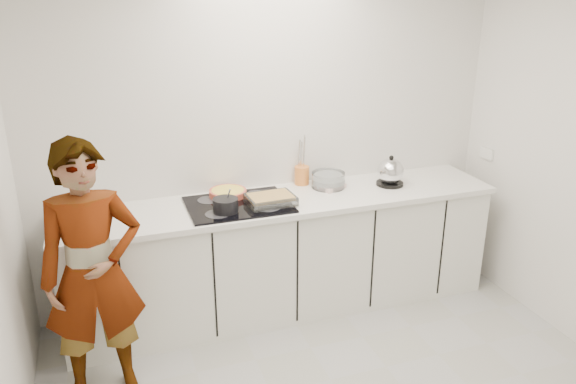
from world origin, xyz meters
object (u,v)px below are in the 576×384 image
object	(u,v)px
saucepan	(226,205)
baking_dish	(271,199)
hob	(238,205)
mixing_bowl	(328,180)
cook	(93,274)
kettle	(390,173)
tart_dish	(228,192)
utensil_crock	(302,175)

from	to	relation	value
saucepan	baking_dish	distance (m)	0.34
hob	mixing_bowl	world-z (taller)	mixing_bowl
cook	mixing_bowl	bearing A→B (deg)	16.02
baking_dish	kettle	bearing A→B (deg)	6.33
kettle	cook	size ratio (longest dim) A/B	0.17
tart_dish	cook	distance (m)	1.20
hob	cook	bearing A→B (deg)	-152.87
baking_dish	mixing_bowl	xyz separation A→B (m)	(0.53, 0.22, 0.01)
utensil_crock	cook	xyz separation A→B (m)	(-1.59, -0.80, -0.17)
saucepan	utensil_crock	distance (m)	0.81
hob	tart_dish	bearing A→B (deg)	100.25
hob	mixing_bowl	bearing A→B (deg)	10.96
baking_dish	tart_dish	bearing A→B (deg)	134.14
saucepan	kettle	world-z (taller)	kettle
saucepan	mixing_bowl	bearing A→B (deg)	16.88
hob	utensil_crock	bearing A→B (deg)	25.80
saucepan	cook	world-z (taller)	cook
hob	saucepan	distance (m)	0.18
mixing_bowl	cook	xyz separation A→B (m)	(-1.75, -0.66, -0.16)
saucepan	utensil_crock	world-z (taller)	saucepan
tart_dish	mixing_bowl	size ratio (longest dim) A/B	1.04
hob	mixing_bowl	size ratio (longest dim) A/B	2.18
hob	utensil_crock	distance (m)	0.65
hob	saucepan	world-z (taller)	saucepan
kettle	hob	bearing A→B (deg)	-178.29
saucepan	mixing_bowl	xyz separation A→B (m)	(0.87, 0.26, -0.01)
tart_dish	saucepan	bearing A→B (deg)	-105.88
baking_dish	mixing_bowl	world-z (taller)	mixing_bowl
hob	saucepan	size ratio (longest dim) A/B	3.38
hob	baking_dish	bearing A→B (deg)	-19.16
kettle	utensil_crock	distance (m)	0.69
cook	saucepan	bearing A→B (deg)	19.51
cook	tart_dish	bearing A→B (deg)	31.07
tart_dish	kettle	xyz separation A→B (m)	(1.26, -0.15, 0.06)
hob	kettle	bearing A→B (deg)	1.71
mixing_bowl	utensil_crock	bearing A→B (deg)	140.51
saucepan	mixing_bowl	world-z (taller)	saucepan
baking_dish	cook	xyz separation A→B (m)	(-1.22, -0.44, -0.15)
tart_dish	baking_dish	world-z (taller)	baking_dish
kettle	saucepan	bearing A→B (deg)	-173.43
hob	tart_dish	xyz separation A→B (m)	(-0.03, 0.18, 0.03)
kettle	cook	world-z (taller)	cook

